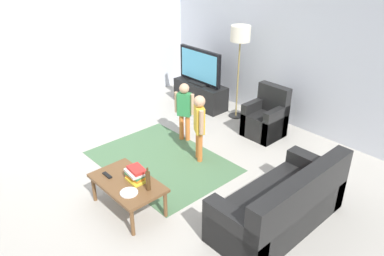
{
  "coord_description": "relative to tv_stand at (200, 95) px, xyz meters",
  "views": [
    {
      "loc": [
        3.67,
        -2.76,
        3.2
      ],
      "look_at": [
        0.0,
        0.6,
        0.65
      ],
      "focal_mm": 35.17,
      "sensor_mm": 36.0,
      "label": 1
    }
  ],
  "objects": [
    {
      "name": "floor_lamp",
      "position": [
        0.87,
        0.15,
        1.3
      ],
      "size": [
        0.36,
        0.36,
        1.78
      ],
      "color": "#262626",
      "rests_on": "ground"
    },
    {
      "name": "tv",
      "position": [
        -0.0,
        -0.02,
        0.6
      ],
      "size": [
        1.1,
        0.28,
        0.71
      ],
      "color": "black",
      "rests_on": "tv_stand"
    },
    {
      "name": "area_rug",
      "position": [
        1.2,
        -1.98,
        -0.24
      ],
      "size": [
        2.2,
        1.6,
        0.01
      ],
      "primitive_type": "cube",
      "color": "#4C724C",
      "rests_on": "ground"
    },
    {
      "name": "couch",
      "position": [
        3.37,
        -1.82,
        0.05
      ],
      "size": [
        0.8,
        1.8,
        0.86
      ],
      "color": "black",
      "rests_on": "ground"
    },
    {
      "name": "tv_stand",
      "position": [
        0.0,
        0.0,
        0.0
      ],
      "size": [
        1.2,
        0.44,
        0.5
      ],
      "color": "black",
      "rests_on": "ground"
    },
    {
      "name": "bottle",
      "position": [
        2.13,
        -2.91,
        0.31
      ],
      "size": [
        0.06,
        0.06,
        0.31
      ],
      "color": "#4C3319",
      "rests_on": "coffee_table"
    },
    {
      "name": "ground",
      "position": [
        1.6,
        -2.3,
        -0.24
      ],
      "size": [
        7.8,
        7.8,
        0.0
      ],
      "primitive_type": "plane",
      "color": "#B2ADA3"
    },
    {
      "name": "armchair",
      "position": [
        1.74,
        -0.04,
        0.05
      ],
      "size": [
        0.6,
        0.6,
        0.9
      ],
      "color": "black",
      "rests_on": "ground"
    },
    {
      "name": "coffee_table",
      "position": [
        1.81,
        -3.01,
        0.13
      ],
      "size": [
        1.0,
        0.6,
        0.42
      ],
      "color": "brown",
      "rests_on": "ground"
    },
    {
      "name": "plate",
      "position": [
        2.03,
        -3.13,
        0.18
      ],
      "size": [
        0.22,
        0.22,
        0.02
      ],
      "color": "white",
      "rests_on": "coffee_table"
    },
    {
      "name": "wall_back",
      "position": [
        1.6,
        0.7,
        1.11
      ],
      "size": [
        6.0,
        0.12,
        2.7
      ],
      "primitive_type": "cube",
      "color": "silver",
      "rests_on": "ground"
    },
    {
      "name": "child_center",
      "position": [
        1.55,
        -1.5,
        0.42
      ],
      "size": [
        0.32,
        0.23,
        1.1
      ],
      "color": "orange",
      "rests_on": "ground"
    },
    {
      "name": "book_stack",
      "position": [
        1.86,
        -2.89,
        0.26
      ],
      "size": [
        0.31,
        0.25,
        0.17
      ],
      "color": "yellow",
      "rests_on": "coffee_table"
    },
    {
      "name": "tv_remote",
      "position": [
        1.53,
        -3.13,
        0.19
      ],
      "size": [
        0.17,
        0.05,
        0.02
      ],
      "primitive_type": "cube",
      "rotation": [
        0.0,
        0.0,
        0.0
      ],
      "color": "black",
      "rests_on": "coffee_table"
    },
    {
      "name": "child_near_tv",
      "position": [
        0.9,
        -1.24,
        0.38
      ],
      "size": [
        0.32,
        0.21,
        1.04
      ],
      "color": "orange",
      "rests_on": "ground"
    },
    {
      "name": "wall_left",
      "position": [
        -1.4,
        -2.3,
        1.11
      ],
      "size": [
        0.12,
        6.0,
        2.7
      ],
      "primitive_type": "cube",
      "color": "silver",
      "rests_on": "ground"
    }
  ]
}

